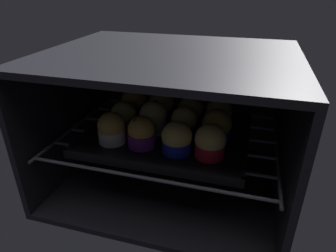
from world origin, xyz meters
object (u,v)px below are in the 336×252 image
(muffin_row0_col0, at_px, (112,129))
(muffin_row0_col3, at_px, (210,142))
(baking_tray, at_px, (168,135))
(muffin_row1_col2, at_px, (184,123))
(muffin_row0_col1, at_px, (141,133))
(muffin_row2_col1, at_px, (161,106))
(muffin_row2_col3, at_px, (219,113))
(muffin_row2_col0, at_px, (134,103))
(muffin_row2_col2, at_px, (190,111))
(muffin_row1_col0, at_px, (124,117))
(muffin_row1_col3, at_px, (217,127))
(muffin_row0_col2, at_px, (177,139))
(muffin_row1_col1, at_px, (153,118))

(muffin_row0_col0, distance_m, muffin_row0_col3, 0.24)
(muffin_row0_col3, bearing_deg, baking_tray, 146.70)
(muffin_row1_col2, bearing_deg, muffin_row0_col1, -136.83)
(muffin_row0_col3, bearing_deg, muffin_row0_col0, -179.75)
(muffin_row2_col1, height_order, muffin_row2_col3, same)
(muffin_row0_col3, distance_m, muffin_row2_col0, 0.29)
(muffin_row0_col3, height_order, muffin_row2_col2, muffin_row2_col2)
(muffin_row1_col0, xyz_separation_m, muffin_row2_col3, (0.24, 0.08, 0.00))
(muffin_row1_col3, distance_m, muffin_row2_col0, 0.26)
(muffin_row1_col2, relative_size, muffin_row1_col3, 0.96)
(muffin_row0_col1, relative_size, muffin_row0_col2, 1.00)
(muffin_row0_col0, height_order, muffin_row2_col1, muffin_row2_col1)
(muffin_row1_col2, bearing_deg, muffin_row1_col3, -2.21)
(baking_tray, bearing_deg, muffin_row0_col2, -61.55)
(muffin_row0_col1, relative_size, muffin_row1_col1, 0.89)
(muffin_row0_col3, height_order, muffin_row1_col0, muffin_row0_col3)
(muffin_row1_col2, distance_m, muffin_row2_col3, 0.11)
(muffin_row1_col0, bearing_deg, muffin_row2_col3, 19.69)
(muffin_row0_col0, relative_size, muffin_row0_col2, 1.02)
(muffin_row1_col1, distance_m, muffin_row2_col3, 0.18)
(muffin_row0_col1, height_order, muffin_row1_col2, muffin_row1_col2)
(muffin_row0_col1, distance_m, muffin_row1_col0, 0.11)
(muffin_row0_col2, bearing_deg, muffin_row0_col1, 177.55)
(muffin_row1_col1, bearing_deg, muffin_row1_col0, -177.04)
(muffin_row1_col3, bearing_deg, muffin_row2_col3, 93.30)
(baking_tray, distance_m, muffin_row0_col0, 0.15)
(muffin_row1_col0, height_order, muffin_row2_col3, muffin_row2_col3)
(baking_tray, relative_size, muffin_row1_col0, 5.46)
(baking_tray, relative_size, muffin_row0_col1, 5.37)
(muffin_row2_col1, height_order, muffin_row2_col2, muffin_row2_col1)
(muffin_row0_col0, height_order, muffin_row1_col2, same)
(baking_tray, xyz_separation_m, muffin_row1_col3, (0.12, -0.00, 0.04))
(muffin_row2_col1, distance_m, muffin_row2_col3, 0.16)
(muffin_row0_col2, bearing_deg, baking_tray, 118.45)
(muffin_row2_col0, distance_m, muffin_row2_col2, 0.17)
(muffin_row1_col2, xyz_separation_m, muffin_row2_col0, (-0.17, 0.08, 0.00))
(baking_tray, distance_m, muffin_row1_col0, 0.13)
(muffin_row0_col1, xyz_separation_m, muffin_row2_col2, (0.08, 0.16, -0.00))
(muffin_row0_col3, xyz_separation_m, muffin_row1_col3, (0.00, 0.08, 0.00))
(baking_tray, height_order, muffin_row0_col2, muffin_row0_col2)
(muffin_row1_col1, bearing_deg, muffin_row1_col3, -1.05)
(muffin_row0_col3, relative_size, muffin_row1_col3, 0.96)
(muffin_row2_col2, bearing_deg, muffin_row2_col3, 1.83)
(muffin_row0_col3, relative_size, muffin_row1_col1, 0.91)
(muffin_row0_col3, distance_m, muffin_row1_col3, 0.08)
(muffin_row0_col1, xyz_separation_m, muffin_row2_col1, (0.00, 0.15, 0.00))
(muffin_row1_col2, relative_size, muffin_row2_col3, 0.96)
(muffin_row0_col1, bearing_deg, baking_tray, 61.33)
(muffin_row0_col0, xyz_separation_m, muffin_row1_col0, (-0.00, 0.08, -0.00))
(muffin_row0_col3, distance_m, muffin_row2_col3, 0.16)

